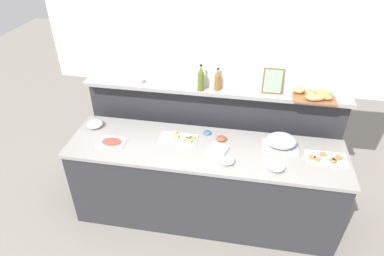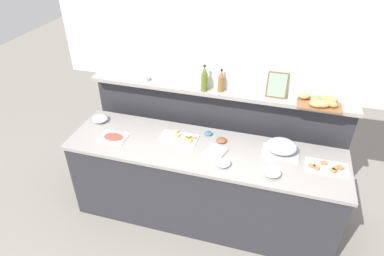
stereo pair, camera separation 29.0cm
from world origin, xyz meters
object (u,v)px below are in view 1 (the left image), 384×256
at_px(sandwich_platter_rear, 180,138).
at_px(pepper_shaker, 140,80).
at_px(napkin_stack, 218,150).
at_px(salt_shaker, 136,80).
at_px(framed_picture, 273,81).
at_px(condiment_bowl_cream, 207,132).
at_px(cold_cuts_platter, 112,142).
at_px(glass_bowl_medium, 227,161).
at_px(glass_bowl_small, 95,124).
at_px(vinegar_bottle_amber, 218,80).
at_px(serving_cloche, 281,141).
at_px(bread_basket, 315,95).
at_px(sandwich_platter_front, 326,158).
at_px(olive_oil_bottle, 201,79).
at_px(condiment_bowl_teal, 221,138).
at_px(glass_bowl_large, 276,167).

relative_size(sandwich_platter_rear, pepper_shaker, 4.32).
xyz_separation_m(napkin_stack, salt_shaker, (-0.93, 0.49, 0.42)).
relative_size(napkin_stack, pepper_shaker, 1.95).
bearing_deg(salt_shaker, framed_picture, 1.58).
distance_m(condiment_bowl_cream, framed_picture, 0.83).
distance_m(cold_cuts_platter, glass_bowl_medium, 1.15).
height_order(sandwich_platter_rear, pepper_shaker, pepper_shaker).
bearing_deg(glass_bowl_small, vinegar_bottle_amber, 14.30).
height_order(serving_cloche, glass_bowl_medium, serving_cloche).
bearing_deg(bread_basket, glass_bowl_medium, -139.74).
relative_size(sandwich_platter_rear, condiment_bowl_cream, 4.61).
distance_m(serving_cloche, condiment_bowl_cream, 0.74).
xyz_separation_m(sandwich_platter_front, salt_shaker, (-1.93, 0.44, 0.42)).
bearing_deg(serving_cloche, cold_cuts_platter, -172.51).
relative_size(serving_cloche, pepper_shaker, 3.91).
distance_m(olive_oil_bottle, pepper_shaker, 0.65).
distance_m(glass_bowl_small, vinegar_bottle_amber, 1.36).
bearing_deg(sandwich_platter_rear, salt_shaker, 145.63).
bearing_deg(condiment_bowl_teal, vinegar_bottle_amber, 106.60).
relative_size(condiment_bowl_cream, napkin_stack, 0.48).
bearing_deg(olive_oil_bottle, glass_bowl_small, -165.46).
bearing_deg(pepper_shaker, glass_bowl_large, -25.02).
bearing_deg(vinegar_bottle_amber, condiment_bowl_teal, -73.40).
distance_m(glass_bowl_large, olive_oil_bottle, 1.12).
relative_size(glass_bowl_small, napkin_stack, 1.00).
height_order(glass_bowl_large, olive_oil_bottle, olive_oil_bottle).
bearing_deg(glass_bowl_small, condiment_bowl_cream, 3.83).
bearing_deg(sandwich_platter_front, framed_picture, 138.25).
xyz_separation_m(serving_cloche, condiment_bowl_teal, (-0.57, 0.02, -0.06)).
bearing_deg(framed_picture, glass_bowl_medium, -117.23).
height_order(serving_cloche, napkin_stack, serving_cloche).
height_order(vinegar_bottle_amber, pepper_shaker, vinegar_bottle_amber).
xyz_separation_m(condiment_bowl_teal, olive_oil_bottle, (-0.26, 0.28, 0.49)).
height_order(sandwich_platter_front, olive_oil_bottle, olive_oil_bottle).
relative_size(serving_cloche, glass_bowl_small, 2.00).
bearing_deg(serving_cloche, glass_bowl_small, 179.13).
bearing_deg(framed_picture, condiment_bowl_teal, -142.09).
relative_size(glass_bowl_large, condiment_bowl_cream, 1.83).
bearing_deg(condiment_bowl_cream, framed_picture, 23.73).
height_order(sandwich_platter_front, napkin_stack, sandwich_platter_front).
relative_size(cold_cuts_platter, bread_basket, 0.65).
bearing_deg(pepper_shaker, cold_cuts_platter, -105.96).
bearing_deg(glass_bowl_medium, condiment_bowl_cream, 119.45).
distance_m(glass_bowl_medium, napkin_stack, 0.19).
distance_m(vinegar_bottle_amber, bread_basket, 0.95).
height_order(cold_cuts_platter, salt_shaker, salt_shaker).
relative_size(sandwich_platter_front, bread_basket, 0.91).
bearing_deg(vinegar_bottle_amber, sandwich_platter_rear, -129.01).
distance_m(vinegar_bottle_amber, pepper_shaker, 0.81).
height_order(glass_bowl_large, glass_bowl_small, glass_bowl_small).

